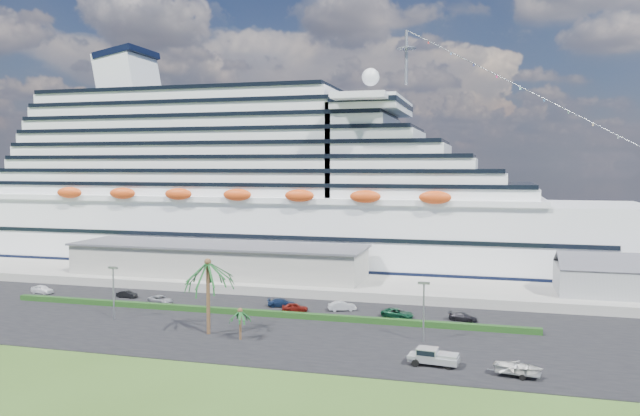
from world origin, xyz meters
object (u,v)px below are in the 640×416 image
(parked_car_3, at_px, (282,303))
(pickup_truck, at_px, (433,356))
(boat_trailer, at_px, (518,367))
(cruise_ship, at_px, (273,196))

(parked_car_3, height_order, pickup_truck, pickup_truck)
(pickup_truck, distance_m, boat_trailer, 9.89)
(parked_car_3, bearing_deg, boat_trailer, -135.79)
(cruise_ship, relative_size, parked_car_3, 39.44)
(parked_car_3, distance_m, pickup_truck, 36.95)
(cruise_ship, relative_size, pickup_truck, 31.08)
(parked_car_3, bearing_deg, cruise_ship, 11.05)
(cruise_ship, xyz_separation_m, boat_trailer, (53.37, -67.56, -15.41))
(parked_car_3, relative_size, pickup_truck, 0.79)
(pickup_truck, bearing_deg, parked_car_3, 138.01)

